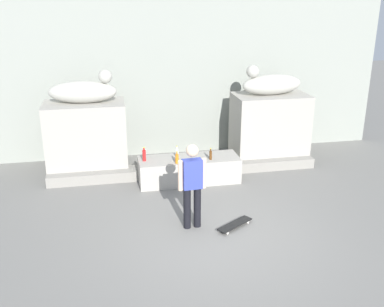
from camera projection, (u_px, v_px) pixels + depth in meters
name	position (u px, v px, depth m)	size (l,w,h in m)	color
ground_plane	(217.00, 240.00, 8.16)	(40.00, 40.00, 0.00)	slate
facade_wall	(172.00, 58.00, 12.00)	(11.58, 0.60, 5.19)	gray
pedestal_left	(87.00, 139.00, 10.90)	(1.90, 1.11, 1.78)	#A39E93
pedestal_right	(269.00, 128.00, 11.75)	(1.90, 1.11, 1.78)	#A39E93
statue_reclining_left	(84.00, 91.00, 10.51)	(1.65, 0.71, 0.78)	#B3B0A4
statue_reclining_right	(271.00, 84.00, 11.34)	(1.64, 0.70, 0.78)	#B3B0A4
ledge_block	(189.00, 170.00, 10.59)	(2.36, 0.80, 0.59)	#A39E93
skater	(192.00, 183.00, 8.30)	(0.54, 0.23, 1.67)	black
skateboard	(235.00, 224.00, 8.57)	(0.78, 0.60, 0.08)	black
bottle_clear	(177.00, 152.00, 10.56)	(0.07, 0.07, 0.26)	silver
bottle_orange	(177.00, 158.00, 10.12)	(0.08, 0.08, 0.29)	orange
bottle_red	(144.00, 155.00, 10.27)	(0.08, 0.08, 0.33)	red
bottle_brown	(211.00, 155.00, 10.35)	(0.06, 0.06, 0.28)	#593314
stair_step	(186.00, 169.00, 11.06)	(6.60, 0.50, 0.25)	gray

